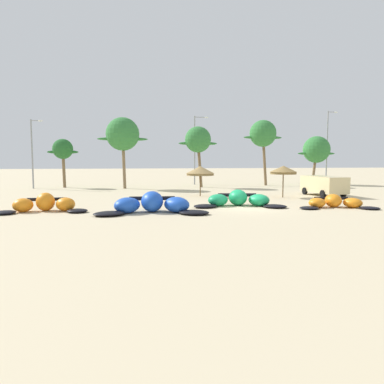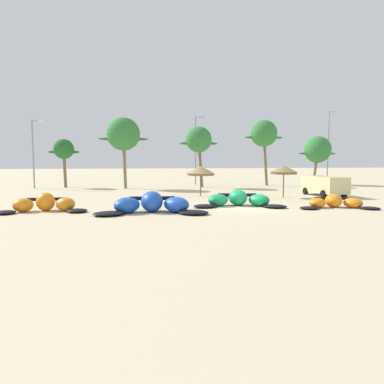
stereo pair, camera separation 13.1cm
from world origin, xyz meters
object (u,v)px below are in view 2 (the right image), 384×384
Objects in this scene: kite_left at (152,205)px; palm_center_left at (264,134)px; kite_left_of_center at (238,200)px; beach_umbrella_middle at (284,170)px; lamppost_west at (34,150)px; palm_leftmost at (64,150)px; palm_left at (123,134)px; lamppost_east_center at (329,144)px; kite_far_left at (45,204)px; parked_van at (323,184)px; palm_left_of_gap at (199,140)px; beach_umbrella_near_van at (201,171)px; kite_center at (335,203)px; lamppost_west_center at (197,146)px; palm_center_right at (318,150)px.

palm_center_left is (16.15, 22.54, 6.31)m from kite_left.
kite_left is at bearing -160.77° from kite_left_of_center.
lamppost_west is (-24.76, 15.04, 2.09)m from beach_umbrella_middle.
palm_center_left reaches higher than palm_leftmost.
palm_left is (7.27, -2.90, 1.75)m from palm_leftmost.
kite_far_left is at bearing -146.19° from lamppost_east_center.
lamppost_east_center reaches higher than lamppost_west.
parked_van is 19.16m from lamppost_east_center.
palm_left_of_gap is at bearing -169.50° from palm_center_left.
beach_umbrella_near_van is at bearing -35.28° from lamppost_west.
kite_far_left is 20.11m from palm_left.
kite_center is at bearing -115.11° from parked_van.
palm_left_of_gap is at bearing 3.24° from palm_left.
beach_umbrella_near_van is 0.47× the size of palm_leftmost.
palm_leftmost is 35.83m from lamppost_east_center.
beach_umbrella_near_van is (11.98, 8.12, 1.90)m from kite_far_left.
palm_left_of_gap reaches higher than kite_far_left.
lamppost_west_center reaches higher than palm_left_of_gap.
palm_center_left reaches higher than lamppost_west.
kite_left_of_center is at bearing 19.23° from kite_left.
palm_leftmost is 0.89× the size of palm_center_right.
kite_far_left is at bearing -121.04° from lamppost_west_center.
kite_center is at bearing -18.11° from kite_left_of_center.
kite_left is at bearing -108.68° from palm_left_of_gap.
beach_umbrella_middle is (-0.64, 7.17, 2.11)m from kite_center.
kite_center is (6.40, -2.09, -0.09)m from kite_left_of_center.
kite_left is 21.26m from palm_left.
kite_center is at bearing -4.56° from kite_far_left.
palm_center_right is at bearing 7.27° from palm_left_of_gap.
kite_far_left is 13.31m from kite_left_of_center.
palm_center_right is at bearing 34.68° from beach_umbrella_near_van.
palm_left_of_gap is at bearing -8.27° from palm_leftmost.
kite_left_of_center is 2.43× the size of beach_umbrella_near_van.
palm_center_right is (26.27, 2.70, -1.57)m from palm_left.
lamppost_west_center is 0.91× the size of lamppost_east_center.
lamppost_east_center is (33.32, 22.31, 5.21)m from kite_far_left.
beach_umbrella_near_van is at bearing -146.37° from lamppost_east_center.
kite_far_left is 19.96m from beach_umbrella_middle.
beach_umbrella_near_van is 7.51m from beach_umbrella_middle.
lamppost_west_center is (9.83, 5.66, -1.10)m from palm_left.
kite_left is at bearing -68.08° from palm_leftmost.
palm_center_left is at bearing -1.56° from palm_leftmost.
kite_far_left is at bearing -74.54° from lamppost_west.
kite_far_left is 0.68× the size of palm_center_left.
parked_van is at bearing -30.00° from palm_leftmost.
palm_center_left reaches higher than kite_far_left.
palm_left_of_gap reaches higher than palm_center_right.
kite_far_left is 24.38m from parked_van.
beach_umbrella_near_van is at bearing 99.82° from kite_left_of_center.
beach_umbrella_near_van is 0.33× the size of palm_left.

